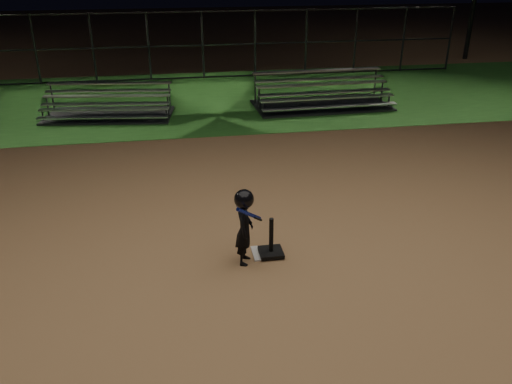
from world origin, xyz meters
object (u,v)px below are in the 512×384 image
object	(u,v)px
home_plate	(266,253)
batting_tee	(271,248)
bleacher_left	(108,111)
bleacher_right	(322,100)
child_batter	(244,225)

from	to	relation	value
home_plate	batting_tee	size ratio (longest dim) A/B	0.70
bleacher_left	home_plate	bearing A→B (deg)	-61.75
bleacher_right	bleacher_left	bearing A→B (deg)	178.20
batting_tee	bleacher_left	world-z (taller)	bleacher_left
batting_tee	child_batter	bearing A→B (deg)	-164.31
bleacher_left	bleacher_right	xyz separation A→B (m)	(6.53, 0.00, 0.03)
bleacher_left	bleacher_right	distance (m)	6.53
child_batter	bleacher_right	bearing A→B (deg)	-6.97
home_plate	child_batter	distance (m)	0.78
batting_tee	child_batter	xyz separation A→B (m)	(-0.45, -0.13, 0.53)
child_batter	bleacher_right	world-z (taller)	child_batter
batting_tee	bleacher_right	size ratio (longest dim) A/B	0.15
batting_tee	child_batter	world-z (taller)	child_batter
home_plate	child_batter	size ratio (longest dim) A/B	0.36
home_plate	child_batter	world-z (taller)	child_batter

